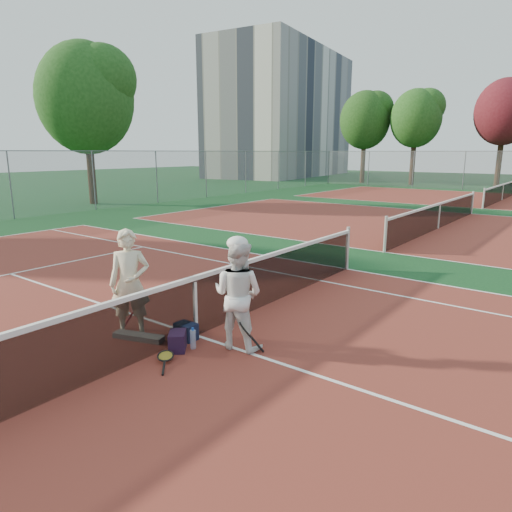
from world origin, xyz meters
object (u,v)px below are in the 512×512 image
(player_a, at_px, (130,283))
(racket_black_held, at_px, (245,339))
(player_b, at_px, (238,295))
(net_main, at_px, (195,306))
(racket_red, at_px, (137,314))
(sports_bag_purple, at_px, (177,341))
(racket_spare, at_px, (166,357))
(apartment_block, at_px, (283,114))
(sports_bag_navy, at_px, (186,331))
(water_bottle, at_px, (193,339))

(player_a, distance_m, racket_black_held, 2.12)
(player_a, relative_size, player_b, 1.05)
(net_main, height_order, racket_red, net_main)
(player_a, height_order, sports_bag_purple, player_a)
(player_a, bearing_deg, racket_black_held, -30.00)
(sports_bag_purple, bearing_deg, player_a, -178.35)
(racket_red, bearing_deg, racket_spare, -64.50)
(net_main, distance_m, apartment_block, 52.62)
(player_b, relative_size, sports_bag_navy, 4.83)
(racket_spare, bearing_deg, player_a, 30.88)
(apartment_block, bearing_deg, net_main, -57.53)
(net_main, xyz_separation_m, racket_black_held, (1.08, -0.06, -0.26))
(racket_black_held, bearing_deg, water_bottle, -27.45)
(apartment_block, height_order, racket_red, apartment_block)
(player_a, bearing_deg, water_bottle, -35.36)
(net_main, distance_m, player_a, 1.12)
(net_main, bearing_deg, player_a, -145.55)
(racket_spare, relative_size, sports_bag_navy, 1.72)
(net_main, xyz_separation_m, apartment_block, (-28.00, 44.00, 6.99))
(player_b, xyz_separation_m, racket_red, (-1.83, -0.47, -0.58))
(player_b, relative_size, racket_black_held, 3.35)
(player_a, bearing_deg, racket_red, 78.14)
(net_main, relative_size, racket_black_held, 21.90)
(net_main, relative_size, racket_red, 21.03)
(apartment_block, xyz_separation_m, sports_bag_navy, (27.98, -44.20, -7.36))
(player_b, bearing_deg, player_a, 12.39)
(sports_bag_navy, bearing_deg, water_bottle, -28.25)
(racket_red, distance_m, sports_bag_purple, 1.20)
(racket_red, height_order, sports_bag_purple, racket_red)
(sports_bag_navy, xyz_separation_m, water_bottle, (0.34, -0.18, 0.01))
(net_main, relative_size, racket_spare, 18.33)
(apartment_block, xyz_separation_m, water_bottle, (28.32, -44.39, -7.35))
(player_a, height_order, water_bottle, player_a)
(player_a, xyz_separation_m, sports_bag_navy, (0.85, 0.39, -0.74))
(net_main, xyz_separation_m, water_bottle, (0.32, -0.39, -0.36))
(apartment_block, height_order, player_a, apartment_block)
(sports_bag_navy, relative_size, water_bottle, 1.16)
(player_b, distance_m, racket_spare, 1.39)
(net_main, xyz_separation_m, player_b, (0.82, 0.10, 0.33))
(net_main, distance_m, water_bottle, 0.62)
(sports_bag_navy, bearing_deg, racket_red, -170.23)
(apartment_block, xyz_separation_m, sports_bag_purple, (28.17, -44.57, -7.36))
(racket_red, distance_m, racket_spare, 1.44)
(net_main, bearing_deg, sports_bag_purple, -73.54)
(racket_red, height_order, water_bottle, racket_red)
(racket_spare, bearing_deg, apartment_block, -11.00)
(racket_spare, xyz_separation_m, sports_bag_purple, (-0.13, 0.36, 0.09))
(apartment_block, relative_size, racket_spare, 36.74)
(racket_spare, bearing_deg, water_bottle, -45.12)
(racket_black_held, distance_m, water_bottle, 0.84)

